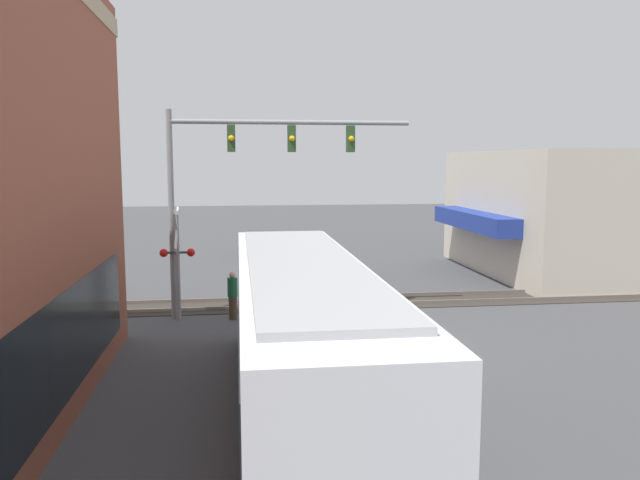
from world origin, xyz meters
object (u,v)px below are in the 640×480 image
object	(u,v)px
crossing_signal	(177,253)
pedestrian_at_crossing	(233,295)
city_bus	(303,333)
parked_car_black	(323,263)
pedestrian_near_bus	(358,323)
parked_car_silver	(261,244)

from	to	relation	value
crossing_signal	pedestrian_at_crossing	size ratio (longest dim) A/B	2.32
city_bus	parked_car_black	bearing A→B (deg)	-9.25
parked_car_black	city_bus	bearing A→B (deg)	170.75
pedestrian_near_bus	crossing_signal	bearing A→B (deg)	47.25
crossing_signal	parked_car_silver	distance (m)	14.79
parked_car_black	parked_car_silver	size ratio (longest dim) A/B	1.03
crossing_signal	pedestrian_at_crossing	xyz separation A→B (m)	(-0.24, -1.82, -1.46)
parked_car_silver	pedestrian_near_bus	distance (m)	19.28
parked_car_black	parked_car_silver	bearing A→B (deg)	19.75
parked_car_black	pedestrian_at_crossing	world-z (taller)	pedestrian_at_crossing
parked_car_black	pedestrian_at_crossing	distance (m)	8.39
parked_car_silver	pedestrian_near_bus	xyz separation A→B (m)	(-19.18, -1.93, 0.31)
crossing_signal	pedestrian_near_bus	distance (m)	7.28
city_bus	pedestrian_at_crossing	size ratio (longest dim) A/B	7.60
parked_car_black	pedestrian_near_bus	xyz separation A→B (m)	(-11.93, 0.67, 0.27)
crossing_signal	city_bus	bearing A→B (deg)	-159.46
pedestrian_near_bus	city_bus	bearing A→B (deg)	154.39
parked_car_black	pedestrian_at_crossing	size ratio (longest dim) A/B	2.79
city_bus	parked_car_silver	bearing A→B (deg)	-0.00
parked_car_silver	parked_car_black	bearing A→B (deg)	-160.25
parked_car_silver	crossing_signal	bearing A→B (deg)	166.91
parked_car_black	parked_car_silver	world-z (taller)	parked_car_black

